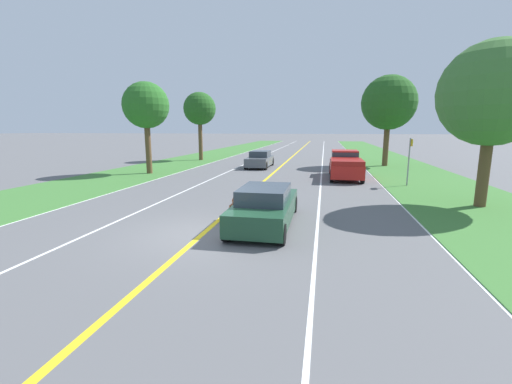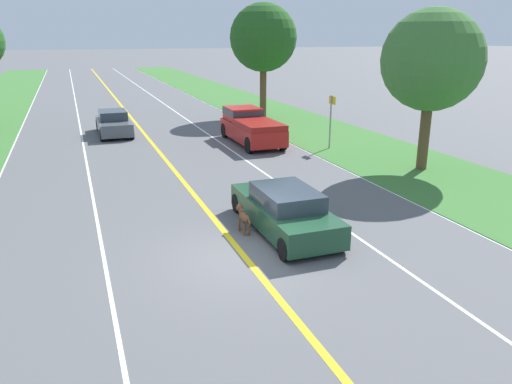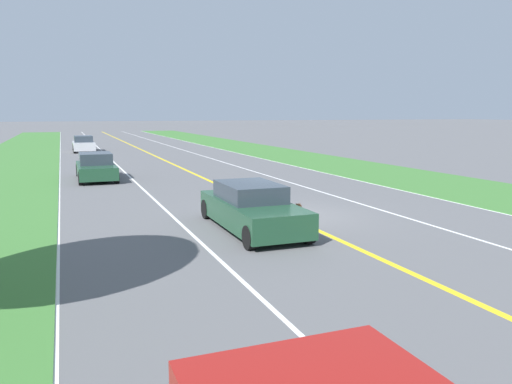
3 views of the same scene
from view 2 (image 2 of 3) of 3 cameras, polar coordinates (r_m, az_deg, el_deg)
The scene contains 12 objects.
ground_plane at distance 13.30m, azimuth -1.33°, elevation -7.38°, with size 400.00×400.00×0.00m, color #5B5B5E.
centre_divider_line at distance 13.30m, azimuth -1.33°, elevation -7.37°, with size 0.18×160.00×0.01m, color yellow.
lane_edge_line_right at distance 16.74m, azimuth 22.00°, elevation -3.33°, with size 0.14×160.00×0.01m, color white.
lane_dash_same_dir at distance 14.71m, azimuth 11.73°, elevation -5.22°, with size 0.10×160.00×0.01m, color white.
lane_dash_oncoming at distance 12.72m, azimuth -16.62°, elevation -9.37°, with size 0.10×160.00×0.01m, color white.
ego_car at distance 14.82m, azimuth 3.27°, elevation -2.09°, with size 1.83×4.74×1.34m.
dog at distance 14.70m, azimuth -1.51°, elevation -2.76°, with size 0.22×1.10×0.80m.
pickup_truck at distance 27.00m, azimuth -0.64°, elevation 7.52°, with size 2.02×5.28×1.74m.
oncoming_car at distance 30.48m, azimuth -15.96°, elevation 7.55°, with size 1.81×4.38×1.38m.
roadside_tree_right_near at distance 22.22m, azimuth 19.47°, elevation 13.97°, with size 4.15×4.15×6.68m.
roadside_tree_right_far at distance 35.46m, azimuth 0.84°, elevation 17.19°, with size 4.57×4.57×7.68m.
street_sign at distance 25.70m, azimuth 8.56°, elevation 8.63°, with size 0.11×0.64×2.72m.
Camera 2 is at (-3.89, -11.41, 5.61)m, focal length 35.00 mm.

